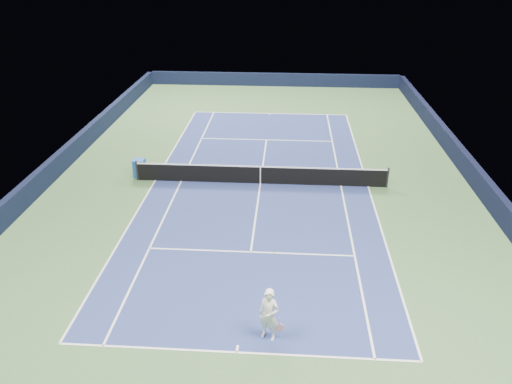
{
  "coord_description": "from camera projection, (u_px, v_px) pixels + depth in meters",
  "views": [
    {
      "loc": [
        1.34,
        -23.1,
        11.01
      ],
      "look_at": [
        -0.02,
        -3.0,
        1.0
      ],
      "focal_mm": 35.0,
      "sensor_mm": 36.0,
      "label": 1
    }
  ],
  "objects": [
    {
      "name": "ground",
      "position": [
        260.0,
        184.0,
        25.62
      ],
      "size": [
        40.0,
        40.0,
        0.0
      ],
      "primitive_type": "plane",
      "color": "#3B5D33",
      "rests_on": "ground"
    },
    {
      "name": "wall_far",
      "position": [
        274.0,
        80.0,
        43.09
      ],
      "size": [
        22.0,
        0.35,
        1.1
      ],
      "primitive_type": "cube",
      "color": "black",
      "rests_on": "ground"
    },
    {
      "name": "wall_right",
      "position": [
        478.0,
        180.0,
        24.72
      ],
      "size": [
        0.35,
        40.0,
        1.1
      ],
      "primitive_type": "cube",
      "color": "black",
      "rests_on": "ground"
    },
    {
      "name": "wall_left",
      "position": [
        54.0,
        168.0,
        26.03
      ],
      "size": [
        0.35,
        40.0,
        1.1
      ],
      "primitive_type": "cube",
      "color": "black",
      "rests_on": "ground"
    },
    {
      "name": "court_surface",
      "position": [
        260.0,
        183.0,
        25.62
      ],
      "size": [
        10.97,
        23.77,
        0.01
      ],
      "primitive_type": "cube",
      "color": "navy",
      "rests_on": "ground"
    },
    {
      "name": "baseline_far",
      "position": [
        270.0,
        113.0,
        36.23
      ],
      "size": [
        10.97,
        0.08,
        0.0
      ],
      "primitive_type": "cube",
      "color": "white",
      "rests_on": "ground"
    },
    {
      "name": "baseline_near",
      "position": [
        237.0,
        352.0,
        15.0
      ],
      "size": [
        10.97,
        0.08,
        0.0
      ],
      "primitive_type": "cube",
      "color": "white",
      "rests_on": "ground"
    },
    {
      "name": "sideline_doubles_right",
      "position": [
        368.0,
        187.0,
        25.28
      ],
      "size": [
        0.08,
        23.77,
        0.0
      ],
      "primitive_type": "cube",
      "color": "white",
      "rests_on": "ground"
    },
    {
      "name": "sideline_doubles_left",
      "position": [
        155.0,
        180.0,
        25.95
      ],
      "size": [
        0.08,
        23.77,
        0.0
      ],
      "primitive_type": "cube",
      "color": "white",
      "rests_on": "ground"
    },
    {
      "name": "sideline_singles_right",
      "position": [
        341.0,
        186.0,
        25.37
      ],
      "size": [
        0.08,
        23.77,
        0.0
      ],
      "primitive_type": "cube",
      "color": "white",
      "rests_on": "ground"
    },
    {
      "name": "sideline_singles_left",
      "position": [
        181.0,
        181.0,
        25.86
      ],
      "size": [
        0.08,
        23.77,
        0.0
      ],
      "primitive_type": "cube",
      "color": "white",
      "rests_on": "ground"
    },
    {
      "name": "service_line_far",
      "position": [
        266.0,
        140.0,
        31.33
      ],
      "size": [
        8.23,
        0.08,
        0.0
      ],
      "primitive_type": "cube",
      "color": "white",
      "rests_on": "ground"
    },
    {
      "name": "service_line_near",
      "position": [
        251.0,
        252.0,
        19.9
      ],
      "size": [
        8.23,
        0.08,
        0.0
      ],
      "primitive_type": "cube",
      "color": "white",
      "rests_on": "ground"
    },
    {
      "name": "center_service_line",
      "position": [
        260.0,
        183.0,
        25.62
      ],
      "size": [
        0.08,
        12.8,
        0.0
      ],
      "primitive_type": "cube",
      "color": "white",
      "rests_on": "ground"
    },
    {
      "name": "center_mark_far",
      "position": [
        270.0,
        114.0,
        36.1
      ],
      "size": [
        0.08,
        0.3,
        0.0
      ],
      "primitive_type": "cube",
      "color": "white",
      "rests_on": "ground"
    },
    {
      "name": "center_mark_near",
      "position": [
        237.0,
        349.0,
        15.13
      ],
      "size": [
        0.08,
        0.3,
        0.0
      ],
      "primitive_type": "cube",
      "color": "white",
      "rests_on": "ground"
    },
    {
      "name": "tennis_net",
      "position": [
        260.0,
        175.0,
        25.39
      ],
      "size": [
        12.9,
        0.1,
        1.07
      ],
      "color": "black",
      "rests_on": "ground"
    },
    {
      "name": "sponsor_cube",
      "position": [
        140.0,
        168.0,
        26.2
      ],
      "size": [
        0.62,
        0.55,
        0.96
      ],
      "color": "#1D56B2",
      "rests_on": "ground"
    },
    {
      "name": "tennis_player",
      "position": [
        269.0,
        315.0,
        15.18
      ],
      "size": [
        0.86,
        1.35,
        2.51
      ],
      "color": "white",
      "rests_on": "ground"
    }
  ]
}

